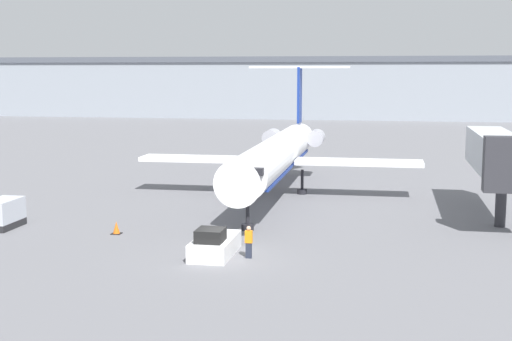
{
  "coord_description": "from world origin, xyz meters",
  "views": [
    {
      "loc": [
        8.75,
        -36.34,
        10.05
      ],
      "look_at": [
        0.0,
        10.08,
        3.47
      ],
      "focal_mm": 50.0,
      "sensor_mm": 36.0,
      "label": 1
    }
  ],
  "objects_px": {
    "traffic_cone_left": "(116,228)",
    "airplane_main": "(278,153)",
    "luggage_cart": "(3,214)",
    "worker_near_tug": "(249,241)",
    "pushback_tug": "(215,244)",
    "jet_bridge": "(496,154)"
  },
  "relations": [
    {
      "from": "traffic_cone_left",
      "to": "airplane_main",
      "type": "bearing_deg",
      "value": 63.7
    },
    {
      "from": "luggage_cart",
      "to": "worker_near_tug",
      "type": "height_order",
      "value": "luggage_cart"
    },
    {
      "from": "pushback_tug",
      "to": "jet_bridge",
      "type": "bearing_deg",
      "value": 39.2
    },
    {
      "from": "worker_near_tug",
      "to": "luggage_cart",
      "type": "bearing_deg",
      "value": 165.47
    },
    {
      "from": "airplane_main",
      "to": "jet_bridge",
      "type": "height_order",
      "value": "airplane_main"
    },
    {
      "from": "airplane_main",
      "to": "worker_near_tug",
      "type": "bearing_deg",
      "value": -85.64
    },
    {
      "from": "luggage_cart",
      "to": "jet_bridge",
      "type": "xyz_separation_m",
      "value": [
        31.67,
        9.34,
        3.51
      ]
    },
    {
      "from": "worker_near_tug",
      "to": "traffic_cone_left",
      "type": "relative_size",
      "value": 2.24
    },
    {
      "from": "airplane_main",
      "to": "traffic_cone_left",
      "type": "height_order",
      "value": "airplane_main"
    },
    {
      "from": "worker_near_tug",
      "to": "jet_bridge",
      "type": "xyz_separation_m",
      "value": [
        14.59,
        13.77,
        3.52
      ]
    },
    {
      "from": "pushback_tug",
      "to": "luggage_cart",
      "type": "relative_size",
      "value": 1.49
    },
    {
      "from": "traffic_cone_left",
      "to": "luggage_cart",
      "type": "bearing_deg",
      "value": 178.1
    },
    {
      "from": "traffic_cone_left",
      "to": "worker_near_tug",
      "type": "bearing_deg",
      "value": -24.24
    },
    {
      "from": "luggage_cart",
      "to": "pushback_tug",
      "type": "bearing_deg",
      "value": -15.43
    },
    {
      "from": "jet_bridge",
      "to": "luggage_cart",
      "type": "bearing_deg",
      "value": -163.56
    },
    {
      "from": "pushback_tug",
      "to": "jet_bridge",
      "type": "distance_m",
      "value": 21.72
    },
    {
      "from": "traffic_cone_left",
      "to": "jet_bridge",
      "type": "xyz_separation_m",
      "value": [
        23.84,
        9.6,
        4.08
      ]
    },
    {
      "from": "pushback_tug",
      "to": "luggage_cart",
      "type": "distance_m",
      "value": 15.67
    },
    {
      "from": "pushback_tug",
      "to": "traffic_cone_left",
      "type": "height_order",
      "value": "pushback_tug"
    },
    {
      "from": "worker_near_tug",
      "to": "airplane_main",
      "type": "bearing_deg",
      "value": 94.36
    },
    {
      "from": "traffic_cone_left",
      "to": "pushback_tug",
      "type": "bearing_deg",
      "value": -28.23
    },
    {
      "from": "pushback_tug",
      "to": "traffic_cone_left",
      "type": "bearing_deg",
      "value": 151.77
    }
  ]
}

